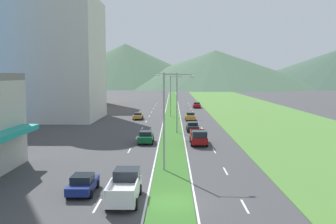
{
  "coord_description": "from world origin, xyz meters",
  "views": [
    {
      "loc": [
        0.13,
        -26.08,
        8.99
      ],
      "look_at": [
        -0.78,
        44.65,
        2.12
      ],
      "focal_mm": 40.37,
      "sensor_mm": 36.0,
      "label": 1
    }
  ],
  "objects_px": {
    "car_1": "(197,105)",
    "car_5": "(138,116)",
    "car_2": "(190,116)",
    "pickup_truck_0": "(125,187)",
    "pickup_truck_1": "(199,137)",
    "street_lamp_near": "(167,115)",
    "street_lamp_mid": "(175,98)",
    "car_4": "(193,127)",
    "car_3": "(83,184)",
    "car_0": "(146,137)",
    "street_lamp_far": "(172,93)"
  },
  "relations": [
    {
      "from": "pickup_truck_0",
      "to": "car_1",
      "type": "bearing_deg",
      "value": -7.34
    },
    {
      "from": "car_0",
      "to": "car_3",
      "type": "distance_m",
      "value": 21.78
    },
    {
      "from": "car_0",
      "to": "car_5",
      "type": "height_order",
      "value": "car_0"
    },
    {
      "from": "street_lamp_near",
      "to": "car_5",
      "type": "distance_m",
      "value": 42.71
    },
    {
      "from": "street_lamp_far",
      "to": "pickup_truck_0",
      "type": "relative_size",
      "value": 1.66
    },
    {
      "from": "street_lamp_near",
      "to": "street_lamp_mid",
      "type": "bearing_deg",
      "value": 88.12
    },
    {
      "from": "car_1",
      "to": "car_2",
      "type": "relative_size",
      "value": 1.1
    },
    {
      "from": "car_3",
      "to": "street_lamp_near",
      "type": "bearing_deg",
      "value": -42.21
    },
    {
      "from": "car_1",
      "to": "car_5",
      "type": "relative_size",
      "value": 1.14
    },
    {
      "from": "car_5",
      "to": "car_1",
      "type": "bearing_deg",
      "value": -26.48
    },
    {
      "from": "car_2",
      "to": "street_lamp_far",
      "type": "bearing_deg",
      "value": -150.87
    },
    {
      "from": "car_1",
      "to": "pickup_truck_0",
      "type": "bearing_deg",
      "value": -7.34
    },
    {
      "from": "car_3",
      "to": "pickup_truck_0",
      "type": "bearing_deg",
      "value": -115.4
    },
    {
      "from": "car_5",
      "to": "pickup_truck_1",
      "type": "height_order",
      "value": "pickup_truck_1"
    },
    {
      "from": "car_0",
      "to": "car_2",
      "type": "xyz_separation_m",
      "value": [
        7.09,
        25.6,
        -0.01
      ]
    },
    {
      "from": "car_0",
      "to": "car_1",
      "type": "xyz_separation_m",
      "value": [
        10.22,
        55.15,
        -0.02
      ]
    },
    {
      "from": "car_2",
      "to": "car_5",
      "type": "distance_m",
      "value": 10.84
    },
    {
      "from": "car_2",
      "to": "car_4",
      "type": "xyz_separation_m",
      "value": [
        -0.3,
        -14.71,
        -0.05
      ]
    },
    {
      "from": "car_0",
      "to": "car_2",
      "type": "bearing_deg",
      "value": -15.48
    },
    {
      "from": "car_5",
      "to": "pickup_truck_1",
      "type": "relative_size",
      "value": 0.78
    },
    {
      "from": "car_2",
      "to": "car_5",
      "type": "xyz_separation_m",
      "value": [
        -10.68,
        1.83,
        -0.1
      ]
    },
    {
      "from": "street_lamp_mid",
      "to": "pickup_truck_0",
      "type": "xyz_separation_m",
      "value": [
        -3.72,
        -32.06,
        -4.47
      ]
    },
    {
      "from": "pickup_truck_0",
      "to": "pickup_truck_1",
      "type": "distance_m",
      "value": 23.08
    },
    {
      "from": "pickup_truck_1",
      "to": "pickup_truck_0",
      "type": "bearing_deg",
      "value": -17.18
    },
    {
      "from": "street_lamp_mid",
      "to": "car_3",
      "type": "distance_m",
      "value": 31.61
    },
    {
      "from": "street_lamp_far",
      "to": "pickup_truck_0",
      "type": "xyz_separation_m",
      "value": [
        -3.23,
        -55.44,
        -4.17
      ]
    },
    {
      "from": "car_1",
      "to": "car_3",
      "type": "height_order",
      "value": "car_1"
    },
    {
      "from": "pickup_truck_0",
      "to": "car_5",
      "type": "bearing_deg",
      "value": 4.2
    },
    {
      "from": "pickup_truck_0",
      "to": "pickup_truck_1",
      "type": "xyz_separation_m",
      "value": [
        6.82,
        22.05,
        0.0
      ]
    },
    {
      "from": "pickup_truck_0",
      "to": "pickup_truck_1",
      "type": "relative_size",
      "value": 1.0
    },
    {
      "from": "pickup_truck_1",
      "to": "car_5",
      "type": "bearing_deg",
      "value": -159.73
    },
    {
      "from": "street_lamp_near",
      "to": "pickup_truck_0",
      "type": "distance_m",
      "value": 10.11
    },
    {
      "from": "car_2",
      "to": "car_5",
      "type": "height_order",
      "value": "car_2"
    },
    {
      "from": "car_0",
      "to": "car_2",
      "type": "distance_m",
      "value": 26.56
    },
    {
      "from": "street_lamp_mid",
      "to": "car_4",
      "type": "relative_size",
      "value": 2.07
    },
    {
      "from": "car_0",
      "to": "pickup_truck_0",
      "type": "distance_m",
      "value": 23.15
    },
    {
      "from": "car_3",
      "to": "car_4",
      "type": "xyz_separation_m",
      "value": [
        10.08,
        32.41,
        0.02
      ]
    },
    {
      "from": "car_2",
      "to": "car_3",
      "type": "xyz_separation_m",
      "value": [
        -10.38,
        -47.12,
        -0.07
      ]
    },
    {
      "from": "car_4",
      "to": "pickup_truck_1",
      "type": "bearing_deg",
      "value": 0.74
    },
    {
      "from": "street_lamp_near",
      "to": "pickup_truck_0",
      "type": "relative_size",
      "value": 1.71
    },
    {
      "from": "street_lamp_near",
      "to": "car_1",
      "type": "relative_size",
      "value": 1.93
    },
    {
      "from": "street_lamp_mid",
      "to": "pickup_truck_0",
      "type": "distance_m",
      "value": 32.58
    },
    {
      "from": "car_3",
      "to": "car_4",
      "type": "height_order",
      "value": "car_4"
    },
    {
      "from": "car_4",
      "to": "car_2",
      "type": "bearing_deg",
      "value": 178.83
    },
    {
      "from": "car_0",
      "to": "car_5",
      "type": "bearing_deg",
      "value": 7.47
    },
    {
      "from": "car_3",
      "to": "pickup_truck_0",
      "type": "height_order",
      "value": "pickup_truck_0"
    },
    {
      "from": "car_0",
      "to": "car_4",
      "type": "bearing_deg",
      "value": -31.95
    },
    {
      "from": "car_0",
      "to": "pickup_truck_1",
      "type": "relative_size",
      "value": 0.79
    },
    {
      "from": "street_lamp_far",
      "to": "pickup_truck_1",
      "type": "xyz_separation_m",
      "value": [
        3.58,
        -33.39,
        -4.17
      ]
    },
    {
      "from": "car_1",
      "to": "car_4",
      "type": "distance_m",
      "value": 44.4
    }
  ]
}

